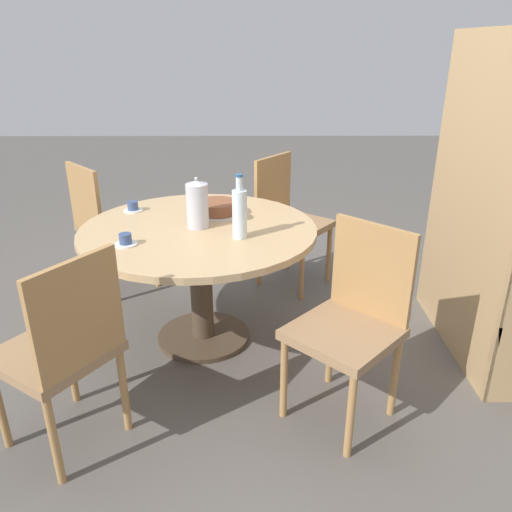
{
  "coord_description": "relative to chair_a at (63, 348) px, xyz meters",
  "views": [
    {
      "loc": [
        2.54,
        0.3,
        1.62
      ],
      "look_at": [
        0.0,
        0.31,
        0.53
      ],
      "focal_mm": 35.0,
      "sensor_mm": 36.0,
      "label": 1
    }
  ],
  "objects": [
    {
      "name": "ground_plane",
      "position": [
        -0.84,
        0.47,
        -0.49
      ],
      "size": [
        14.0,
        14.0,
        0.0
      ],
      "primitive_type": "plane",
      "color": "#56514C"
    },
    {
      "name": "dining_table",
      "position": [
        -0.84,
        0.47,
        0.08
      ],
      "size": [
        1.28,
        1.28,
        0.7
      ],
      "color": "#473828",
      "rests_on": "ground_plane"
    },
    {
      "name": "chair_a",
      "position": [
        0.0,
        0.0,
        0.0
      ],
      "size": [
        0.58,
        0.58,
        0.9
      ],
      "rotation": [
        0.0,
        0.0,
        5.7
      ],
      "color": "#A87A47",
      "rests_on": "ground_plane"
    },
    {
      "name": "chair_b",
      "position": [
        -0.22,
        1.2,
        0.0
      ],
      "size": [
        0.59,
        0.59,
        0.9
      ],
      "rotation": [
        0.0,
        0.0,
        7.09
      ],
      "color": "#A87A47",
      "rests_on": "ground_plane"
    },
    {
      "name": "chair_c",
      "position": [
        -1.63,
        1.01,
        0.0
      ],
      "size": [
        0.59,
        0.59,
        0.9
      ],
      "rotation": [
        0.0,
        0.0,
        8.76
      ],
      "color": "#A87A47",
      "rests_on": "ground_plane"
    },
    {
      "name": "chair_d",
      "position": [
        -1.5,
        -0.22,
        0.0
      ],
      "size": [
        0.59,
        0.59,
        0.9
      ],
      "rotation": [
        0.0,
        0.0,
        10.17
      ],
      "color": "#A87A47",
      "rests_on": "ground_plane"
    },
    {
      "name": "bookshelf",
      "position": [
        -0.77,
        2.01,
        0.34
      ],
      "size": [
        1.07,
        0.28,
        1.69
      ],
      "rotation": [
        0.0,
        0.0,
        3.14
      ],
      "color": "tan",
      "rests_on": "ground_plane"
    },
    {
      "name": "coffee_pot",
      "position": [
        -0.84,
        0.47,
        0.34
      ],
      "size": [
        0.12,
        0.12,
        0.27
      ],
      "color": "silver",
      "rests_on": "dining_table"
    },
    {
      "name": "water_bottle",
      "position": [
        -0.67,
        0.7,
        0.35
      ],
      "size": [
        0.07,
        0.07,
        0.33
      ],
      "color": "silver",
      "rests_on": "dining_table"
    },
    {
      "name": "cake_main",
      "position": [
        -1.05,
        0.56,
        0.25
      ],
      "size": [
        0.27,
        0.27,
        0.08
      ],
      "color": "silver",
      "rests_on": "dining_table"
    },
    {
      "name": "cup_a",
      "position": [
        -0.58,
        0.14,
        0.24
      ],
      "size": [
        0.11,
        0.11,
        0.06
      ],
      "color": "silver",
      "rests_on": "dining_table"
    },
    {
      "name": "cup_b",
      "position": [
        -1.12,
        0.06,
        0.24
      ],
      "size": [
        0.11,
        0.11,
        0.06
      ],
      "color": "silver",
      "rests_on": "dining_table"
    }
  ]
}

